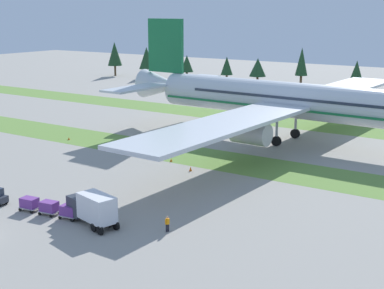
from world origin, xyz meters
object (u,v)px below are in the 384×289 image
at_px(taxiway_marker_0, 171,160).
at_px(taxiway_marker_2, 160,156).
at_px(taxiway_marker_1, 69,139).
at_px(ground_crew_loader, 167,223).
at_px(cargo_dolly_second, 49,207).
at_px(catering_truck, 92,208).
at_px(airliner, 298,101).
at_px(cargo_dolly_lead, 29,203).
at_px(taxiway_marker_3, 191,169).
at_px(ground_crew_marshaller, 115,217).
at_px(cargo_dolly_third, 70,211).

distance_m(taxiway_marker_0, taxiway_marker_2, 2.83).
bearing_deg(taxiway_marker_1, ground_crew_loader, -32.15).
height_order(cargo_dolly_second, catering_truck, catering_truck).
bearing_deg(catering_truck, ground_crew_loader, -56.04).
xyz_separation_m(airliner, catering_truck, (-3.38, -47.55, -5.57)).
bearing_deg(taxiway_marker_1, cargo_dolly_lead, -51.53).
bearing_deg(airliner, cargo_dolly_lead, -12.11).
xyz_separation_m(cargo_dolly_second, taxiway_marker_2, (-4.39, 27.01, -0.58)).
bearing_deg(catering_truck, taxiway_marker_1, 63.19).
bearing_deg(ground_crew_loader, taxiway_marker_3, 49.67).
xyz_separation_m(airliner, taxiway_marker_2, (-14.02, -20.97, -7.19)).
xyz_separation_m(airliner, cargo_dolly_lead, (-12.51, -48.34, -6.61)).
xyz_separation_m(ground_crew_marshaller, taxiway_marker_3, (-4.87, 22.05, -0.62)).
relative_size(ground_crew_marshaller, taxiway_marker_0, 3.52).
distance_m(cargo_dolly_third, taxiway_marker_3, 23.26).
relative_size(cargo_dolly_lead, taxiway_marker_2, 3.52).
distance_m(ground_crew_marshaller, ground_crew_loader, 5.91).
relative_size(cargo_dolly_lead, taxiway_marker_1, 5.22).
xyz_separation_m(cargo_dolly_lead, cargo_dolly_third, (5.76, 0.70, 0.00)).
bearing_deg(taxiway_marker_2, ground_crew_marshaller, -63.14).
height_order(cargo_dolly_lead, taxiway_marker_0, cargo_dolly_lead).
bearing_deg(airliner, cargo_dolly_third, -5.66).
height_order(catering_truck, taxiway_marker_2, catering_truck).
distance_m(catering_truck, ground_crew_loader, 8.46).
bearing_deg(taxiway_marker_1, cargo_dolly_second, -47.82).
height_order(airliner, cargo_dolly_lead, airliner).
relative_size(catering_truck, taxiway_marker_0, 14.80).
distance_m(taxiway_marker_1, taxiway_marker_3, 29.62).
bearing_deg(cargo_dolly_third, ground_crew_loader, -82.44).
relative_size(catering_truck, taxiway_marker_2, 10.89).
distance_m(cargo_dolly_third, ground_crew_loader, 11.66).
bearing_deg(taxiway_marker_2, cargo_dolly_third, -74.75).
height_order(cargo_dolly_lead, catering_truck, catering_truck).
bearing_deg(airliner, taxiway_marker_1, -58.35).
height_order(airliner, taxiway_marker_2, airliner).
height_order(cargo_dolly_third, taxiway_marker_1, cargo_dolly_third).
xyz_separation_m(catering_truck, taxiway_marker_0, (-7.93, 25.79, -1.71)).
height_order(airliner, ground_crew_loader, airliner).
relative_size(cargo_dolly_lead, taxiway_marker_0, 4.79).
xyz_separation_m(ground_crew_loader, taxiway_marker_3, (-10.53, 20.32, -0.62)).
distance_m(airliner, taxiway_marker_1, 41.04).
bearing_deg(cargo_dolly_lead, taxiway_marker_3, -22.13).
xyz_separation_m(cargo_dolly_lead, ground_crew_marshaller, (11.39, 1.89, 0.03)).
bearing_deg(catering_truck, ground_crew_marshaller, -49.66).
relative_size(ground_crew_marshaller, taxiway_marker_2, 2.59).
relative_size(cargo_dolly_second, cargo_dolly_third, 1.00).
bearing_deg(airliner, taxiway_marker_0, -25.05).
distance_m(ground_crew_marshaller, taxiway_marker_2, 28.56).
xyz_separation_m(cargo_dolly_second, taxiway_marker_1, (-25.61, 28.26, -0.69)).
distance_m(ground_crew_loader, taxiway_marker_3, 22.90).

